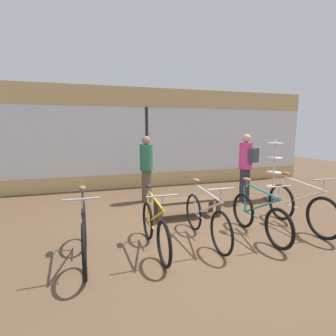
# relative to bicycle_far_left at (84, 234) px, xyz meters

# --- Properties ---
(ground_plane) EXTENTS (24.00, 24.00, 0.00)m
(ground_plane) POSITION_rel_bicycle_far_left_xyz_m (2.00, 0.44, -0.40)
(ground_plane) COLOR brown
(shop_back_wall) EXTENTS (12.00, 0.08, 3.20)m
(shop_back_wall) POSITION_rel_bicycle_far_left_xyz_m (2.00, 4.57, 1.23)
(shop_back_wall) COLOR tan
(shop_back_wall) RESTS_ON ground_plane
(bicycle_far_left) EXTENTS (0.46, 1.74, 1.05)m
(bicycle_far_left) POSITION_rel_bicycle_far_left_xyz_m (0.00, 0.00, 0.00)
(bicycle_far_left) COLOR black
(bicycle_far_left) RESTS_ON ground_plane
(bicycle_left) EXTENTS (0.46, 1.64, 1.01)m
(bicycle_left) POSITION_rel_bicycle_far_left_xyz_m (1.05, -0.01, -0.03)
(bicycle_left) COLOR black
(bicycle_left) RESTS_ON ground_plane
(bicycle_center) EXTENTS (0.46, 1.75, 1.03)m
(bicycle_center) POSITION_rel_bicycle_far_left_xyz_m (1.98, 0.10, -0.01)
(bicycle_center) COLOR black
(bicycle_center) RESTS_ON ground_plane
(bicycle_right) EXTENTS (0.46, 1.67, 1.02)m
(bicycle_right) POSITION_rel_bicycle_far_left_xyz_m (2.95, -0.05, -0.03)
(bicycle_right) COLOR black
(bicycle_right) RESTS_ON ground_plane
(bicycle_far_right) EXTENTS (0.46, 1.80, 1.06)m
(bicycle_far_right) POSITION_rel_bicycle_far_left_xyz_m (3.96, 0.06, 0.00)
(bicycle_far_right) COLOR black
(bicycle_far_right) RESTS_ON ground_plane
(accessory_rack) EXTENTS (0.48, 0.48, 1.63)m
(accessory_rack) POSITION_rel_bicycle_far_left_xyz_m (4.88, 1.95, 0.27)
(accessory_rack) COLOR #333333
(accessory_rack) RESTS_ON ground_plane
(display_bench) EXTENTS (1.40, 0.44, 0.41)m
(display_bench) POSITION_rel_bicycle_far_left_xyz_m (2.13, 1.29, -0.06)
(display_bench) COLOR brown
(display_bench) RESTS_ON ground_plane
(customer_near_rack) EXTENTS (0.48, 0.48, 1.72)m
(customer_near_rack) POSITION_rel_bicycle_far_left_xyz_m (1.57, 2.79, 0.50)
(customer_near_rack) COLOR brown
(customer_near_rack) RESTS_ON ground_plane
(customer_by_window) EXTENTS (0.44, 0.55, 1.77)m
(customer_by_window) POSITION_rel_bicycle_far_left_xyz_m (4.07, 2.04, 0.56)
(customer_by_window) COLOR #2D2D38
(customer_by_window) RESTS_ON ground_plane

